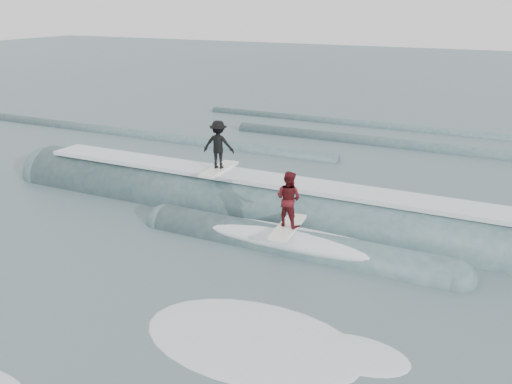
% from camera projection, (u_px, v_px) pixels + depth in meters
% --- Properties ---
extents(ground, '(160.00, 160.00, 0.00)m').
position_uv_depth(ground, '(147.00, 305.00, 13.49)').
color(ground, '#415860').
rests_on(ground, ground).
extents(breaking_wave, '(22.08, 4.00, 2.43)m').
position_uv_depth(breaking_wave, '(272.00, 218.00, 18.79)').
color(breaking_wave, '#335055').
rests_on(breaking_wave, ground).
extents(surfer_black, '(1.18, 2.03, 1.74)m').
position_uv_depth(surfer_black, '(219.00, 147.00, 19.33)').
color(surfer_black, white).
rests_on(surfer_black, ground).
extents(surfer_red, '(0.88, 2.05, 1.72)m').
position_uv_depth(surfer_red, '(288.00, 202.00, 16.17)').
color(surfer_red, white).
rests_on(surfer_red, ground).
extents(whitewater, '(15.65, 5.98, 0.10)m').
position_uv_depth(whitewater, '(112.00, 318.00, 12.96)').
color(whitewater, white).
rests_on(whitewater, ground).
extents(far_swells, '(37.03, 8.65, 0.80)m').
position_uv_depth(far_swells, '(326.00, 140.00, 29.27)').
color(far_swells, '#335055').
rests_on(far_swells, ground).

